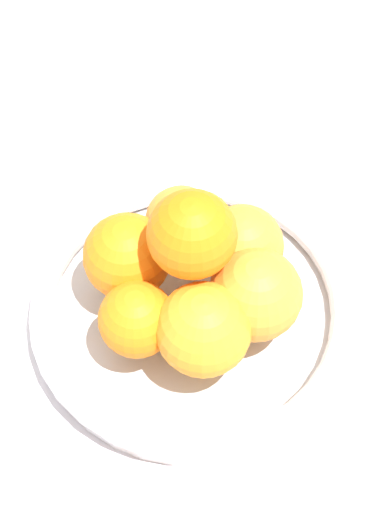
# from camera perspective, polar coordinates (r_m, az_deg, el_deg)

# --- Properties ---
(ground_plane) EXTENTS (4.00, 4.00, 0.00)m
(ground_plane) POSITION_cam_1_polar(r_m,az_deg,el_deg) (0.78, -0.00, -4.37)
(ground_plane) COLOR silver
(fruit_bowl) EXTENTS (0.29, 0.29, 0.04)m
(fruit_bowl) POSITION_cam_1_polar(r_m,az_deg,el_deg) (0.77, -0.00, -3.64)
(fruit_bowl) COLOR silver
(fruit_bowl) RESTS_ON ground_plane
(orange_pile) EXTENTS (0.18, 0.18, 0.13)m
(orange_pile) POSITION_cam_1_polar(r_m,az_deg,el_deg) (0.71, 0.19, -0.91)
(orange_pile) COLOR orange
(orange_pile) RESTS_ON fruit_bowl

